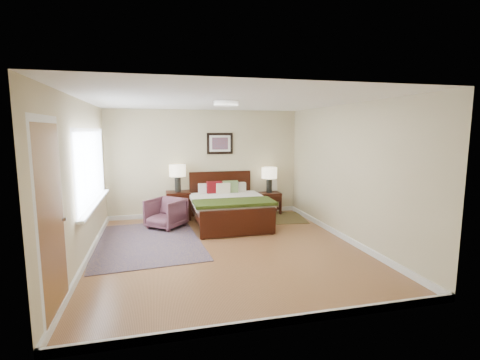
{
  "coord_description": "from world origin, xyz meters",
  "views": [
    {
      "loc": [
        -1.15,
        -5.66,
        2.02
      ],
      "look_at": [
        0.47,
        0.96,
        1.05
      ],
      "focal_mm": 26.0,
      "sensor_mm": 36.0,
      "label": 1
    }
  ],
  "objects_px": {
    "bed": "(228,202)",
    "nightstand_left": "(178,197)",
    "nightstand_right": "(269,201)",
    "rug_persian": "(147,242)",
    "lamp_left": "(178,173)",
    "armchair": "(166,213)",
    "lamp_right": "(269,175)"
  },
  "relations": [
    {
      "from": "nightstand_left",
      "to": "rug_persian",
      "type": "bearing_deg",
      "value": -113.77
    },
    {
      "from": "lamp_left",
      "to": "armchair",
      "type": "height_order",
      "value": "lamp_left"
    },
    {
      "from": "lamp_left",
      "to": "rug_persian",
      "type": "xyz_separation_m",
      "value": [
        -0.68,
        -1.57,
        -1.07
      ]
    },
    {
      "from": "bed",
      "to": "armchair",
      "type": "distance_m",
      "value": 1.33
    },
    {
      "from": "nightstand_left",
      "to": "lamp_left",
      "type": "bearing_deg",
      "value": 90.0
    },
    {
      "from": "nightstand_left",
      "to": "armchair",
      "type": "distance_m",
      "value": 0.77
    },
    {
      "from": "armchair",
      "to": "bed",
      "type": "bearing_deg",
      "value": 40.78
    },
    {
      "from": "nightstand_right",
      "to": "rug_persian",
      "type": "relative_size",
      "value": 0.2
    },
    {
      "from": "lamp_right",
      "to": "armchair",
      "type": "relative_size",
      "value": 0.89
    },
    {
      "from": "lamp_left",
      "to": "lamp_right",
      "type": "xyz_separation_m",
      "value": [
        2.19,
        0.0,
        -0.12
      ]
    },
    {
      "from": "bed",
      "to": "armchair",
      "type": "height_order",
      "value": "bed"
    },
    {
      "from": "lamp_left",
      "to": "bed",
      "type": "bearing_deg",
      "value": -35.12
    },
    {
      "from": "nightstand_left",
      "to": "lamp_left",
      "type": "distance_m",
      "value": 0.56
    },
    {
      "from": "nightstand_right",
      "to": "bed",
      "type": "bearing_deg",
      "value": -149.07
    },
    {
      "from": "nightstand_left",
      "to": "armchair",
      "type": "relative_size",
      "value": 0.93
    },
    {
      "from": "lamp_right",
      "to": "rug_persian",
      "type": "distance_m",
      "value": 3.41
    },
    {
      "from": "nightstand_right",
      "to": "armchair",
      "type": "xyz_separation_m",
      "value": [
        -2.5,
        -0.68,
        -0.02
      ]
    },
    {
      "from": "nightstand_left",
      "to": "rug_persian",
      "type": "height_order",
      "value": "nightstand_left"
    },
    {
      "from": "nightstand_left",
      "to": "armchair",
      "type": "height_order",
      "value": "nightstand_left"
    },
    {
      "from": "bed",
      "to": "armchair",
      "type": "relative_size",
      "value": 2.81
    },
    {
      "from": "bed",
      "to": "lamp_left",
      "type": "distance_m",
      "value": 1.38
    },
    {
      "from": "nightstand_right",
      "to": "rug_persian",
      "type": "xyz_separation_m",
      "value": [
        -2.87,
        -1.55,
        -0.32
      ]
    },
    {
      "from": "nightstand_right",
      "to": "nightstand_left",
      "type": "bearing_deg",
      "value": -179.77
    },
    {
      "from": "bed",
      "to": "nightstand_left",
      "type": "bearing_deg",
      "value": 145.71
    },
    {
      "from": "armchair",
      "to": "lamp_right",
      "type": "bearing_deg",
      "value": 57.29
    },
    {
      "from": "bed",
      "to": "nightstand_left",
      "type": "height_order",
      "value": "bed"
    },
    {
      "from": "nightstand_left",
      "to": "armchair",
      "type": "xyz_separation_m",
      "value": [
        -0.3,
        -0.67,
        -0.2
      ]
    },
    {
      "from": "nightstand_right",
      "to": "lamp_left",
      "type": "distance_m",
      "value": 2.32
    },
    {
      "from": "bed",
      "to": "armchair",
      "type": "bearing_deg",
      "value": 179.04
    },
    {
      "from": "nightstand_right",
      "to": "armchair",
      "type": "relative_size",
      "value": 0.77
    },
    {
      "from": "lamp_left",
      "to": "nightstand_left",
      "type": "bearing_deg",
      "value": -90.0
    },
    {
      "from": "nightstand_right",
      "to": "lamp_left",
      "type": "bearing_deg",
      "value": 179.66
    }
  ]
}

